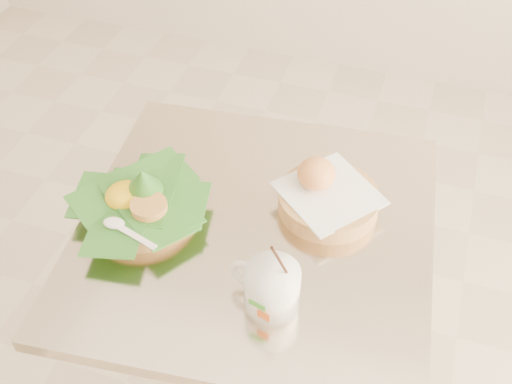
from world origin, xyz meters
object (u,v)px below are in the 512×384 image
(rice_basket, at_px, (140,201))
(bread_basket, at_px, (326,196))
(cafe_table, at_px, (256,293))
(coffee_mug, at_px, (271,286))

(rice_basket, bearing_deg, bread_basket, 20.96)
(cafe_table, relative_size, rice_basket, 2.83)
(rice_basket, height_order, coffee_mug, coffee_mug)
(cafe_table, distance_m, bread_basket, 0.30)
(rice_basket, relative_size, bread_basket, 1.11)
(coffee_mug, bearing_deg, bread_basket, 81.80)
(cafe_table, relative_size, bread_basket, 3.13)
(cafe_table, xyz_separation_m, rice_basket, (-0.23, -0.04, 0.26))
(bread_basket, xyz_separation_m, coffee_mug, (-0.04, -0.26, 0.01))
(coffee_mug, bearing_deg, cafe_table, 116.34)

